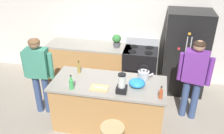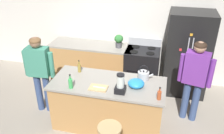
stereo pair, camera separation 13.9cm
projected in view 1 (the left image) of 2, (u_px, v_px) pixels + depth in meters
name	position (u px, v px, depth m)	size (l,w,h in m)	color
ground_plane	(109.00, 123.00, 4.48)	(14.00, 14.00, 0.00)	#9E9384
back_wall	(126.00, 24.00, 5.54)	(8.00, 0.10, 2.70)	silver
kitchen_island	(109.00, 104.00, 4.27)	(1.97, 0.87, 0.90)	#B7844C
back_counter_run	(90.00, 62.00, 5.76)	(2.00, 0.64, 0.90)	#B7844C
refrigerator	(185.00, 53.00, 5.11)	(0.90, 0.73, 1.84)	black
stove_range	(140.00, 67.00, 5.51)	(0.76, 0.65, 1.08)	black
person_by_island_left	(38.00, 70.00, 4.39)	(0.60, 0.25, 1.57)	#384C7A
person_by_sink_right	(194.00, 73.00, 4.23)	(0.59, 0.31, 1.59)	#384C7A
bar_stool	(112.00, 134.00, 3.52)	(0.36, 0.36, 0.65)	tan
potted_plant	(117.00, 40.00, 5.35)	(0.20, 0.20, 0.30)	#4C4C51
blender_appliance	(122.00, 85.00, 3.75)	(0.17, 0.17, 0.33)	black
bottle_soda	(71.00, 84.00, 3.85)	(0.07, 0.07, 0.26)	#3FB259
bottle_cooking_sauce	(161.00, 94.00, 3.62)	(0.06, 0.06, 0.22)	#B24C26
bottle_vinegar	(79.00, 68.00, 4.34)	(0.06, 0.06, 0.24)	olive
mixing_bowl	(137.00, 83.00, 3.94)	(0.28, 0.28, 0.12)	#268CD8
tea_kettle	(144.00, 74.00, 4.16)	(0.28, 0.20, 0.27)	#B7BABF
cutting_board	(99.00, 88.00, 3.89)	(0.30, 0.20, 0.02)	tan
chef_knife	(101.00, 88.00, 3.88)	(0.22, 0.03, 0.01)	#B7BABF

